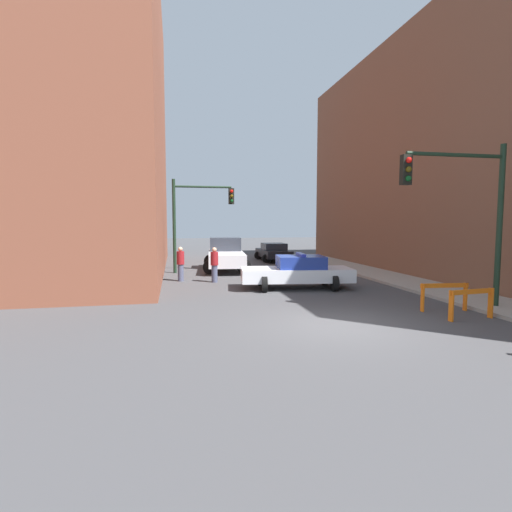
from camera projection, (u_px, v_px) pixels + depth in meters
name	position (u px, v px, depth m)	size (l,w,h in m)	color
ground_plane	(337.00, 325.00, 11.08)	(120.00, 120.00, 0.00)	#424244
building_corner_left	(29.00, 115.00, 21.62)	(14.00, 20.00, 17.22)	brown
traffic_light_near	(469.00, 200.00, 12.55)	(3.64, 0.35, 5.20)	black
traffic_light_far	(194.00, 212.00, 22.24)	(3.44, 0.35, 5.20)	black
police_car	(297.00, 272.00, 17.11)	(4.89, 2.73, 1.52)	white
white_truck	(226.00, 255.00, 23.66)	(2.95, 5.55, 1.90)	silver
parked_car_near	(273.00, 252.00, 29.08)	(2.28, 4.30, 1.31)	black
pedestrian_crossing	(214.00, 264.00, 18.80)	(0.45, 0.45, 1.66)	#474C66
pedestrian_corner	(181.00, 263.00, 19.17)	(0.45, 0.45, 1.66)	#474C66
barrier_mid	(472.00, 299.00, 11.62)	(1.60, 0.30, 0.90)	orange
barrier_back	(444.00, 292.00, 12.73)	(1.60, 0.31, 0.90)	orange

